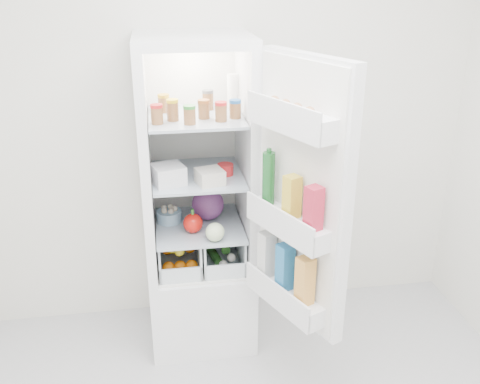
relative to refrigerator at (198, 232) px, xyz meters
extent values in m
cube|color=white|center=(0.20, 0.25, 0.63)|extent=(3.00, 0.02, 2.60)
cube|color=white|center=(0.00, -0.04, -0.42)|extent=(0.60, 0.60, 0.50)
cube|color=white|center=(0.00, -0.04, 1.11)|extent=(0.60, 0.60, 0.05)
cube|color=white|center=(0.00, 0.24, 0.46)|extent=(0.60, 0.05, 1.25)
cube|color=white|center=(-0.28, -0.04, 0.46)|extent=(0.05, 0.60, 1.25)
cube|color=white|center=(0.27, -0.04, 0.46)|extent=(0.05, 0.60, 1.25)
cube|color=white|center=(0.00, 0.21, 0.46)|extent=(0.50, 0.01, 1.25)
sphere|color=white|center=(0.00, 0.17, 1.04)|extent=(0.05, 0.05, 0.05)
cube|color=#9EABB9|center=(0.00, -0.06, 0.07)|extent=(0.49, 0.53, 0.01)
cube|color=#9EABB9|center=(0.00, -0.06, 0.38)|extent=(0.49, 0.53, 0.02)
cube|color=#9EABB9|center=(0.00, -0.06, 0.71)|extent=(0.49, 0.53, 0.02)
cylinder|color=#B21919|center=(-0.20, -0.20, 0.76)|extent=(0.06, 0.06, 0.08)
cylinder|color=gold|center=(-0.12, -0.15, 0.76)|extent=(0.06, 0.06, 0.08)
cylinder|color=#267226|center=(-0.04, -0.23, 0.76)|extent=(0.06, 0.06, 0.08)
cylinder|color=brown|center=(0.04, -0.13, 0.76)|extent=(0.06, 0.06, 0.08)
cylinder|color=#B21919|center=(0.12, -0.20, 0.76)|extent=(0.06, 0.06, 0.08)
cylinder|color=#194C8C|center=(0.20, -0.15, 0.76)|extent=(0.06, 0.06, 0.08)
cylinder|color=#BF8C19|center=(-0.16, 0.03, 0.76)|extent=(0.06, 0.06, 0.08)
cylinder|color=#4C4C4C|center=(0.08, 0.05, 0.76)|extent=(0.06, 0.06, 0.08)
cylinder|color=white|center=(0.21, 0.05, 0.82)|extent=(0.07, 0.07, 0.19)
cube|color=silver|center=(-0.16, -0.18, 0.44)|extent=(0.19, 0.19, 0.10)
cube|color=beige|center=(0.05, -0.21, 0.43)|extent=(0.16, 0.16, 0.08)
cylinder|color=red|center=(0.15, -0.10, 0.42)|extent=(0.11, 0.11, 0.06)
sphere|color=#531C53|center=(0.06, 0.01, 0.17)|extent=(0.19, 0.19, 0.19)
sphere|color=red|center=(-0.04, -0.15, 0.14)|extent=(0.11, 0.11, 0.11)
cylinder|color=#90B9D7|center=(-0.17, 0.01, 0.12)|extent=(0.18, 0.18, 0.07)
sphere|color=beige|center=(0.07, -0.27, 0.13)|extent=(0.10, 0.10, 0.10)
sphere|color=orange|center=(-0.19, -0.18, -0.12)|extent=(0.07, 0.07, 0.07)
sphere|color=orange|center=(-0.12, -0.18, -0.12)|extent=(0.07, 0.07, 0.07)
sphere|color=orange|center=(-0.06, -0.18, -0.12)|extent=(0.07, 0.07, 0.07)
sphere|color=orange|center=(-0.19, -0.06, -0.06)|extent=(0.07, 0.07, 0.07)
sphere|color=orange|center=(-0.12, -0.06, -0.06)|extent=(0.07, 0.07, 0.07)
sphere|color=orange|center=(-0.06, -0.06, -0.06)|extent=(0.07, 0.07, 0.07)
sphere|color=orange|center=(-0.15, 0.06, -0.12)|extent=(0.07, 0.07, 0.07)
sphere|color=yellow|center=(-0.16, -0.12, -0.03)|extent=(0.06, 0.06, 0.06)
sphere|color=yellow|center=(-0.09, -0.01, -0.03)|extent=(0.06, 0.06, 0.06)
sphere|color=yellow|center=(-0.12, -0.16, -0.03)|extent=(0.06, 0.06, 0.06)
cylinder|color=#1A4C19|center=(0.08, -0.06, -0.13)|extent=(0.09, 0.21, 0.05)
cylinder|color=#1A4C19|center=(0.16, -0.01, -0.08)|extent=(0.08, 0.21, 0.05)
sphere|color=white|center=(0.12, -0.18, -0.13)|extent=(0.05, 0.05, 0.05)
sphere|color=white|center=(0.17, -0.16, -0.10)|extent=(0.05, 0.05, 0.05)
cube|color=white|center=(0.45, -0.60, 0.46)|extent=(0.30, 0.57, 1.30)
cube|color=white|center=(0.42, -0.61, 0.46)|extent=(0.24, 0.51, 1.26)
cube|color=white|center=(0.37, -0.63, 0.83)|extent=(0.31, 0.50, 0.10)
cube|color=white|center=(0.37, -0.63, 0.33)|extent=(0.31, 0.50, 0.10)
cube|color=white|center=(0.37, -0.63, -0.07)|extent=(0.31, 0.50, 0.10)
sphere|color=#A16B48|center=(0.42, -0.75, 0.89)|extent=(0.05, 0.05, 0.05)
sphere|color=#A16B48|center=(0.38, -0.67, 0.89)|extent=(0.05, 0.05, 0.05)
sphere|color=#A16B48|center=(0.35, -0.60, 0.89)|extent=(0.05, 0.05, 0.05)
sphere|color=#A16B48|center=(0.32, -0.53, 0.89)|extent=(0.05, 0.05, 0.05)
cylinder|color=#175121|center=(0.31, -0.50, 0.51)|extent=(0.06, 0.06, 0.26)
cube|color=yellow|center=(0.38, -0.66, 0.48)|extent=(0.09, 0.09, 0.20)
cube|color=red|center=(0.44, -0.80, 0.48)|extent=(0.09, 0.09, 0.20)
cube|color=white|center=(0.31, -0.50, 0.10)|extent=(0.09, 0.09, 0.24)
cube|color=#2270AD|center=(0.37, -0.64, 0.10)|extent=(0.09, 0.09, 0.24)
cube|color=#F9A846|center=(0.43, -0.77, 0.10)|extent=(0.09, 0.09, 0.24)
camera|label=1|loc=(-0.20, -2.82, 1.44)|focal=40.00mm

